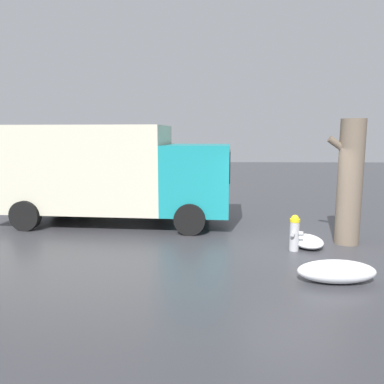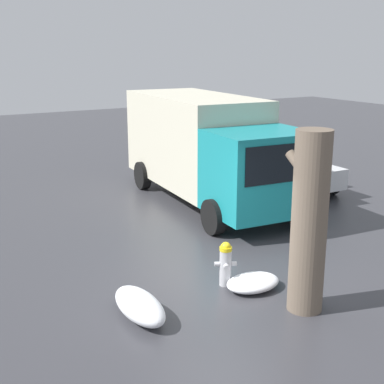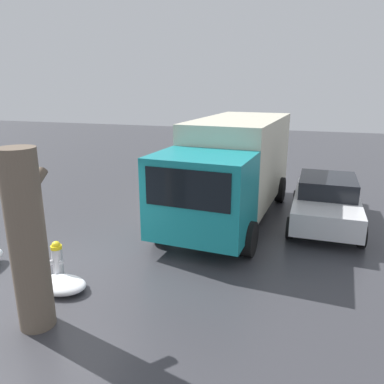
{
  "view_description": "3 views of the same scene",
  "coord_description": "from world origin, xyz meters",
  "px_view_note": "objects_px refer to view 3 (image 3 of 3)",
  "views": [
    {
      "loc": [
        2.29,
        8.95,
        2.83
      ],
      "look_at": [
        2.53,
        -0.8,
        1.33
      ],
      "focal_mm": 35.0,
      "sensor_mm": 36.0,
      "label": 1
    },
    {
      "loc": [
        -7.99,
        5.45,
        4.53
      ],
      "look_at": [
        2.98,
        -1.0,
        1.06
      ],
      "focal_mm": 50.0,
      "sensor_mm": 36.0,
      "label": 2
    },
    {
      "loc": [
        -6.28,
        -5.05,
        4.18
      ],
      "look_at": [
        3.17,
        -2.12,
        1.32
      ],
      "focal_mm": 35.0,
      "sensor_mm": 36.0,
      "label": 3
    }
  ],
  "objects_px": {
    "fire_hydrant": "(57,260)",
    "tree_trunk": "(28,241)",
    "delivery_truck": "(233,165)",
    "parked_car": "(326,201)"
  },
  "relations": [
    {
      "from": "fire_hydrant",
      "to": "delivery_truck",
      "type": "height_order",
      "value": "delivery_truck"
    },
    {
      "from": "tree_trunk",
      "to": "parked_car",
      "type": "height_order",
      "value": "tree_trunk"
    },
    {
      "from": "fire_hydrant",
      "to": "tree_trunk",
      "type": "relative_size",
      "value": 0.28
    },
    {
      "from": "delivery_truck",
      "to": "parked_car",
      "type": "relative_size",
      "value": 1.78
    },
    {
      "from": "tree_trunk",
      "to": "parked_car",
      "type": "bearing_deg",
      "value": -36.39
    },
    {
      "from": "delivery_truck",
      "to": "tree_trunk",
      "type": "bearing_deg",
      "value": 76.7
    },
    {
      "from": "tree_trunk",
      "to": "parked_car",
      "type": "relative_size",
      "value": 0.76
    },
    {
      "from": "fire_hydrant",
      "to": "tree_trunk",
      "type": "xyz_separation_m",
      "value": [
        -1.52,
        -0.67,
        1.17
      ]
    },
    {
      "from": "delivery_truck",
      "to": "parked_car",
      "type": "xyz_separation_m",
      "value": [
        0.11,
        -2.9,
        -0.94
      ]
    },
    {
      "from": "delivery_truck",
      "to": "fire_hydrant",
      "type": "bearing_deg",
      "value": 66.04
    }
  ]
}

